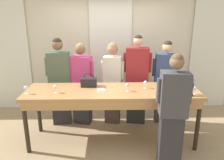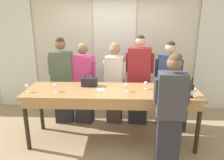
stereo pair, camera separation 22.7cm
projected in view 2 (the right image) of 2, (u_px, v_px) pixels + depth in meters
ground_plane at (112, 139)px, 4.00m from camera, size 18.00×18.00×0.00m
wall_back at (115, 50)px, 5.09m from camera, size 12.00×0.06×2.80m
curtain_panel_left at (15, 52)px, 5.14m from camera, size 0.95×0.03×2.69m
curtain_panel_center at (114, 53)px, 5.05m from camera, size 0.95×0.03×2.69m
curtain_panel_right at (218, 53)px, 4.96m from camera, size 0.95×0.03×2.69m
tasting_bar at (112, 95)px, 3.72m from camera, size 2.94×0.83×0.97m
wine_bottle at (191, 90)px, 3.34m from camera, size 0.08×0.08×0.32m
handbag at (89, 81)px, 3.90m from camera, size 0.28×0.15×0.25m
wine_glass_front_left at (146, 84)px, 3.73m from camera, size 0.07×0.07×0.14m
wine_glass_front_mid at (127, 86)px, 3.61m from camera, size 0.07×0.07×0.14m
wine_glass_front_right at (165, 79)px, 3.97m from camera, size 0.07×0.07×0.14m
wine_glass_center_left at (27, 86)px, 3.59m from camera, size 0.07×0.07×0.14m
wine_glass_center_mid at (195, 90)px, 3.40m from camera, size 0.07×0.07×0.14m
wine_glass_center_right at (55, 86)px, 3.61m from camera, size 0.07×0.07×0.14m
napkin at (101, 89)px, 3.73m from camera, size 0.16×0.16×0.00m
guest_olive_jacket at (63, 81)px, 4.44m from camera, size 0.55×0.31×1.77m
guest_pink_top at (84, 83)px, 4.44m from camera, size 0.52×0.35×1.67m
guest_cream_sweater at (114, 82)px, 4.40m from camera, size 0.48×0.28×1.68m
guest_striped_shirt at (139, 81)px, 4.38m from camera, size 0.56×0.33×1.83m
guest_navy_coat at (168, 83)px, 4.37m from camera, size 0.54×0.27×1.71m
host_pouring at (170, 113)px, 3.07m from camera, size 0.50×0.29×1.71m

